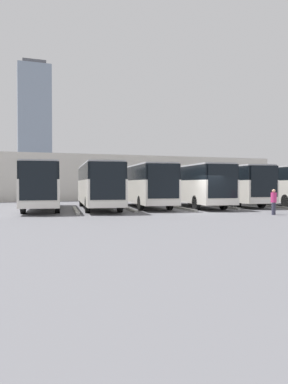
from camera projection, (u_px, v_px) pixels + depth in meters
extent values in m
plane|color=#5B5B60|center=(204.00, 212.00, 25.45)|extent=(600.00, 600.00, 0.00)
cube|color=silver|center=(273.00, 190.00, 33.96)|extent=(3.94, 12.09, 1.77)
cube|color=black|center=(273.00, 175.00, 33.93)|extent=(3.88, 11.91, 1.08)
cube|color=silver|center=(273.00, 168.00, 33.92)|extent=(3.78, 11.60, 0.12)
cylinder|color=black|center=(286.00, 201.00, 30.15)|extent=(0.43, 1.11, 1.08)
cylinder|color=black|center=(262.00, 198.00, 37.80)|extent=(0.43, 1.11, 1.08)
cylinder|color=black|center=(243.00, 198.00, 37.33)|extent=(0.43, 1.11, 1.08)
cube|color=#9E9E99|center=(267.00, 206.00, 31.63)|extent=(1.12, 6.98, 0.15)
cube|color=silver|center=(229.00, 191.00, 33.48)|extent=(3.94, 12.09, 1.77)
cube|color=black|center=(229.00, 175.00, 33.45)|extent=(3.88, 11.91, 1.08)
cube|color=black|center=(264.00, 181.00, 27.66)|extent=(2.16, 0.31, 2.35)
cube|color=silver|center=(264.00, 201.00, 27.68)|extent=(2.33, 0.35, 0.40)
cube|color=silver|center=(229.00, 168.00, 33.43)|extent=(3.78, 11.60, 0.12)
cylinder|color=black|center=(261.00, 201.00, 30.14)|extent=(0.43, 1.11, 1.08)
cylinder|color=black|center=(237.00, 201.00, 29.67)|extent=(0.43, 1.11, 1.08)
cylinder|color=black|center=(223.00, 198.00, 37.32)|extent=(0.43, 1.11, 1.08)
cylinder|color=black|center=(202.00, 198.00, 36.85)|extent=(0.43, 1.11, 1.08)
cube|color=#9E9E99|center=(220.00, 206.00, 31.14)|extent=(1.12, 6.98, 0.15)
cube|color=silver|center=(193.00, 191.00, 31.34)|extent=(3.94, 12.09, 1.77)
cube|color=black|center=(193.00, 174.00, 31.30)|extent=(3.88, 11.91, 1.08)
cube|color=black|center=(223.00, 181.00, 25.51)|extent=(2.16, 0.31, 2.35)
cube|color=silver|center=(223.00, 202.00, 25.54)|extent=(2.33, 0.35, 0.40)
cube|color=silver|center=(193.00, 167.00, 31.29)|extent=(3.78, 11.60, 0.12)
cylinder|color=black|center=(223.00, 202.00, 28.00)|extent=(0.43, 1.11, 1.08)
cylinder|color=black|center=(196.00, 203.00, 27.53)|extent=(0.43, 1.11, 1.08)
cylinder|color=black|center=(190.00, 199.00, 35.18)|extent=(0.43, 1.11, 1.08)
cylinder|color=black|center=(168.00, 199.00, 34.71)|extent=(0.43, 1.11, 1.08)
cube|color=#9E9E99|center=(180.00, 208.00, 29.00)|extent=(1.12, 6.98, 0.15)
cube|color=silver|center=(144.00, 191.00, 30.76)|extent=(3.94, 12.09, 1.77)
cube|color=black|center=(144.00, 174.00, 30.72)|extent=(3.88, 11.91, 1.08)
cube|color=black|center=(164.00, 181.00, 24.93)|extent=(2.16, 0.31, 2.35)
cube|color=silver|center=(164.00, 203.00, 24.96)|extent=(2.33, 0.35, 0.40)
cube|color=silver|center=(144.00, 167.00, 30.71)|extent=(3.78, 11.60, 0.12)
cylinder|color=black|center=(170.00, 203.00, 27.42)|extent=(0.43, 1.11, 1.08)
cylinder|color=black|center=(141.00, 203.00, 26.94)|extent=(0.43, 1.11, 1.08)
cylinder|color=black|center=(147.00, 199.00, 34.60)|extent=(0.43, 1.11, 1.08)
cylinder|color=black|center=(124.00, 199.00, 34.12)|extent=(0.43, 1.11, 1.08)
cube|color=#9E9E99|center=(127.00, 208.00, 28.42)|extent=(1.12, 6.98, 0.15)
cube|color=silver|center=(98.00, 192.00, 28.58)|extent=(3.94, 12.09, 1.77)
cube|color=black|center=(98.00, 173.00, 28.55)|extent=(3.88, 11.91, 1.08)
cube|color=black|center=(108.00, 181.00, 22.76)|extent=(2.16, 0.31, 2.35)
cube|color=silver|center=(108.00, 205.00, 22.79)|extent=(2.33, 0.35, 0.40)
cube|color=silver|center=(98.00, 165.00, 28.54)|extent=(3.78, 11.60, 0.12)
cylinder|color=black|center=(120.00, 204.00, 25.25)|extent=(0.43, 1.11, 1.08)
cylinder|color=black|center=(87.00, 205.00, 24.77)|extent=(0.43, 1.11, 1.08)
cylinder|color=black|center=(107.00, 200.00, 32.43)|extent=(0.43, 1.11, 1.08)
cylinder|color=black|center=(81.00, 200.00, 31.95)|extent=(0.43, 1.11, 1.08)
cube|color=#9E9E99|center=(76.00, 210.00, 26.25)|extent=(1.12, 6.98, 0.15)
cube|color=silver|center=(43.00, 192.00, 27.95)|extent=(3.94, 12.09, 1.77)
cube|color=black|center=(43.00, 173.00, 27.91)|extent=(3.88, 11.91, 1.08)
cube|color=black|center=(38.00, 181.00, 22.12)|extent=(2.16, 0.31, 2.35)
cube|color=silver|center=(38.00, 205.00, 22.15)|extent=(2.33, 0.35, 0.40)
cube|color=silver|center=(43.00, 165.00, 27.90)|extent=(3.78, 11.60, 0.12)
cylinder|color=black|center=(57.00, 205.00, 24.61)|extent=(0.43, 1.11, 1.08)
cylinder|color=black|center=(23.00, 205.00, 24.14)|extent=(0.43, 1.11, 1.08)
cylinder|color=black|center=(58.00, 200.00, 31.79)|extent=(0.43, 1.11, 1.08)
cylinder|color=black|center=(32.00, 200.00, 31.32)|extent=(0.43, 1.11, 1.08)
cylinder|color=#38384C|center=(273.00, 209.00, 23.25)|extent=(0.24, 0.24, 0.77)
cylinder|color=#38384C|center=(274.00, 208.00, 23.40)|extent=(0.24, 0.24, 0.77)
cylinder|color=#D13375|center=(274.00, 197.00, 23.31)|extent=(0.49, 0.49, 0.61)
sphere|color=tan|center=(274.00, 191.00, 23.30)|extent=(0.21, 0.21, 0.21)
cube|color=beige|center=(112.00, 178.00, 47.90)|extent=(40.93, 9.00, 5.34)
cube|color=silver|center=(101.00, 162.00, 53.49)|extent=(40.93, 3.00, 0.24)
cylinder|color=slate|center=(188.00, 180.00, 59.45)|extent=(0.20, 0.20, 5.09)
cube|color=#7F8EA3|center=(34.00, 127.00, 200.28)|extent=(16.98, 16.98, 64.47)
cube|color=#4C4C51|center=(34.00, 65.00, 199.56)|extent=(11.89, 11.89, 2.40)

